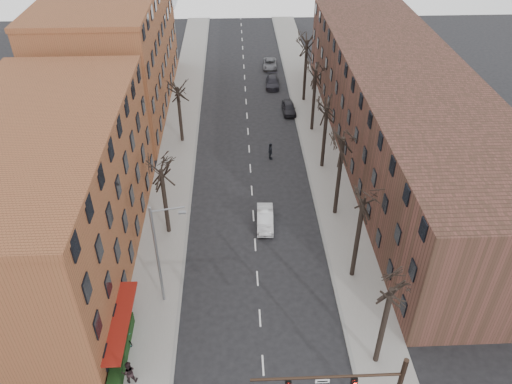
{
  "coord_description": "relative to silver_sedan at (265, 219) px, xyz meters",
  "views": [
    {
      "loc": [
        -1.36,
        -16.09,
        29.07
      ],
      "look_at": [
        0.16,
        18.25,
        4.0
      ],
      "focal_mm": 35.0,
      "sensor_mm": 36.0,
      "label": 1
    }
  ],
  "objects": [
    {
      "name": "parked_car_mid",
      "position": [
        2.8,
        30.02,
        -0.05
      ],
      "size": [
        2.05,
        4.49,
        1.27
      ],
      "primitive_type": "imported",
      "rotation": [
        0.0,
        0.0,
        -0.06
      ],
      "color": "black",
      "rests_on": "ground"
    },
    {
      "name": "pedestrian_crossing",
      "position": [
        1.23,
        11.13,
        0.28
      ],
      "size": [
        0.67,
        1.2,
        1.93
      ],
      "primitive_type": "imported",
      "rotation": [
        0.0,
        0.0,
        1.76
      ],
      "color": "black",
      "rests_on": "ground"
    },
    {
      "name": "tree_right_e",
      "position": [
        6.6,
        17.34,
        -0.68
      ],
      "size": [
        5.2,
        5.2,
        10.8
      ],
      "primitive_type": null,
      "color": "black",
      "rests_on": "ground"
    },
    {
      "name": "hedge",
      "position": [
        -10.5,
        -13.66,
        -0.03
      ],
      "size": [
        0.8,
        6.0,
        1.0
      ],
      "primitive_type": "cube",
      "color": "black",
      "rests_on": "sidewalk_left"
    },
    {
      "name": "building_left_near",
      "position": [
        -17.0,
        -3.66,
        5.32
      ],
      "size": [
        12.0,
        26.0,
        12.0
      ],
      "primitive_type": "cube",
      "color": "brown",
      "rests_on": "ground"
    },
    {
      "name": "pedestrian_b",
      "position": [
        -9.63,
        -15.52,
        0.38
      ],
      "size": [
        0.99,
        0.83,
        1.83
      ],
      "primitive_type": "imported",
      "rotation": [
        0.0,
        0.0,
        3.3
      ],
      "color": "black",
      "rests_on": "sidewalk_left"
    },
    {
      "name": "sidewalk_left",
      "position": [
        -9.0,
        16.34,
        -0.61
      ],
      "size": [
        4.0,
        90.0,
        0.15
      ],
      "primitive_type": "cube",
      "color": "gray",
      "rests_on": "ground"
    },
    {
      "name": "building_right",
      "position": [
        15.0,
        11.34,
        4.32
      ],
      "size": [
        12.0,
        50.0,
        10.0
      ],
      "primitive_type": "cube",
      "color": "#4F2D25",
      "rests_on": "ground"
    },
    {
      "name": "bicycle",
      "position": [
        -10.6,
        -12.44,
        -0.05
      ],
      "size": [
        1.82,
        1.64,
        0.96
      ],
      "primitive_type": "imported",
      "rotation": [
        0.0,
        0.0,
        0.9
      ],
      "color": "gray",
      "rests_on": "sidewalk_left"
    },
    {
      "name": "awning_left",
      "position": [
        -10.4,
        -12.66,
        -0.68
      ],
      "size": [
        1.2,
        7.0,
        0.15
      ],
      "primitive_type": "cube",
      "color": "maroon",
      "rests_on": "ground"
    },
    {
      "name": "tree_right_d",
      "position": [
        6.6,
        9.34,
        -0.68
      ],
      "size": [
        5.2,
        5.2,
        10.0
      ],
      "primitive_type": null,
      "color": "black",
      "rests_on": "ground"
    },
    {
      "name": "building_left_far",
      "position": [
        -17.0,
        25.34,
        6.32
      ],
      "size": [
        12.0,
        28.0,
        14.0
      ],
      "primitive_type": "cube",
      "color": "brown",
      "rests_on": "ground"
    },
    {
      "name": "silver_sedan",
      "position": [
        0.0,
        0.0,
        0.0
      ],
      "size": [
        1.62,
        4.2,
        1.36
      ],
      "primitive_type": "imported",
      "rotation": [
        0.0,
        0.0,
        -0.04
      ],
      "color": "silver",
      "rests_on": "ground"
    },
    {
      "name": "sidewalk_right",
      "position": [
        7.0,
        16.34,
        -0.61
      ],
      "size": [
        4.0,
        90.0,
        0.15
      ],
      "primitive_type": "cube",
      "color": "gray",
      "rests_on": "ground"
    },
    {
      "name": "parked_car_far",
      "position": [
        2.9,
        36.7,
        -0.08
      ],
      "size": [
        2.23,
        4.43,
        1.2
      ],
      "primitive_type": "imported",
      "rotation": [
        0.0,
        0.0,
        -0.06
      ],
      "color": "#5B5D63",
      "rests_on": "ground"
    },
    {
      "name": "tree_right_c",
      "position": [
        6.6,
        1.34,
        -0.68
      ],
      "size": [
        5.2,
        5.2,
        11.6
      ],
      "primitive_type": null,
      "color": "black",
      "rests_on": "ground"
    },
    {
      "name": "tree_left_b",
      "position": [
        -8.6,
        15.34,
        -0.68
      ],
      "size": [
        5.2,
        5.2,
        9.5
      ],
      "primitive_type": null,
      "color": "black",
      "rests_on": "ground"
    },
    {
      "name": "parked_car_near",
      "position": [
        4.3,
        21.92,
        -0.02
      ],
      "size": [
        1.69,
        3.95,
        1.33
      ],
      "primitive_type": "imported",
      "rotation": [
        0.0,
        0.0,
        0.03
      ],
      "color": "black",
      "rests_on": "ground"
    },
    {
      "name": "tree_right_b",
      "position": [
        6.6,
        -6.66,
        -0.68
      ],
      "size": [
        5.2,
        5.2,
        10.8
      ],
      "primitive_type": null,
      "color": "black",
      "rests_on": "ground"
    },
    {
      "name": "tree_right_a",
      "position": [
        6.6,
        -14.66,
        -0.68
      ],
      "size": [
        5.2,
        5.2,
        10.0
      ],
      "primitive_type": null,
      "color": "black",
      "rests_on": "ground"
    },
    {
      "name": "tree_right_f",
      "position": [
        6.6,
        25.34,
        -0.68
      ],
      "size": [
        5.2,
        5.2,
        11.6
      ],
      "primitive_type": null,
      "color": "black",
      "rests_on": "ground"
    },
    {
      "name": "tree_left_a",
      "position": [
        -8.6,
        -0.66,
        -0.68
      ],
      "size": [
        5.2,
        5.2,
        9.5
      ],
      "primitive_type": null,
      "color": "black",
      "rests_on": "ground"
    },
    {
      "name": "streetlight",
      "position": [
        -8.03,
        -8.66,
        4.33
      ],
      "size": [
        2.45,
        0.22,
        9.03
      ],
      "color": "slate",
      "rests_on": "ground"
    }
  ]
}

